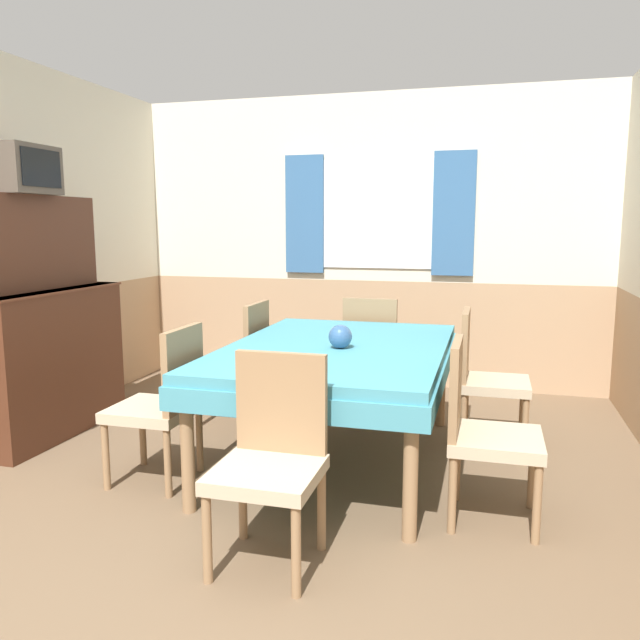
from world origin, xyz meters
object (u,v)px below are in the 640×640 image
at_px(chair_left_far, 241,359).
at_px(chair_left_near, 164,400).
at_px(chair_right_near, 482,426).
at_px(sideboard, 42,334).
at_px(chair_right_far, 484,374).
at_px(dining_table, 337,361).
at_px(vase, 340,337).
at_px(chair_head_window, 372,349).
at_px(tv, 23,170).
at_px(chair_head_near, 272,454).

relative_size(chair_left_far, chair_left_near, 1.00).
distance_m(chair_left_far, chair_right_near, 2.07).
bearing_deg(sideboard, chair_right_far, 11.29).
relative_size(dining_table, chair_right_near, 2.16).
xyz_separation_m(sideboard, vase, (2.13, -0.06, 0.09)).
height_order(chair_left_near, sideboard, sideboard).
distance_m(chair_head_window, chair_right_near, 1.95).
xyz_separation_m(chair_left_far, tv, (-1.20, -0.69, 1.33)).
bearing_deg(dining_table, sideboard, -179.22).
height_order(dining_table, chair_head_window, chair_head_window).
bearing_deg(chair_right_near, chair_head_window, -153.54).
bearing_deg(chair_head_near, chair_right_near, -144.56).
height_order(chair_left_far, vase, chair_left_far).
xyz_separation_m(chair_left_far, sideboard, (-1.23, -0.59, 0.23)).
xyz_separation_m(chair_left_far, chair_left_near, (0.00, -1.13, 0.00)).
bearing_deg(chair_right_far, chair_left_near, -57.03).
height_order(chair_right_near, vase, chair_right_near).
distance_m(chair_right_far, chair_left_near, 2.07).
distance_m(chair_left_near, tv, 1.84).
height_order(chair_left_far, chair_left_near, same).
relative_size(tv, vase, 3.12).
distance_m(chair_left_near, vase, 1.07).
xyz_separation_m(chair_right_far, tv, (-2.93, -0.69, 1.33)).
height_order(chair_right_far, vase, chair_right_far).
bearing_deg(chair_left_far, chair_right_near, -122.97).
bearing_deg(tv, chair_left_far, 29.98).
bearing_deg(chair_right_far, chair_head_near, -26.46).
height_order(dining_table, chair_left_far, chair_left_far).
relative_size(chair_head_window, chair_right_far, 1.00).
bearing_deg(chair_head_window, sideboard, -150.01).
xyz_separation_m(chair_left_far, chair_right_near, (1.73, -1.13, 0.00)).
xyz_separation_m(chair_head_near, chair_left_near, (-0.87, 0.62, 0.00)).
xyz_separation_m(dining_table, sideboard, (-2.09, -0.03, 0.07)).
height_order(dining_table, vase, vase).
bearing_deg(tv, dining_table, 3.57).
height_order(chair_left_far, chair_right_near, same).
bearing_deg(dining_table, chair_right_far, 32.97).
relative_size(sideboard, vase, 11.81).
height_order(chair_head_window, chair_left_near, same).
height_order(chair_left_near, chair_right_near, same).
bearing_deg(sideboard, vase, -1.62).
height_order(chair_right_near, sideboard, sideboard).
bearing_deg(chair_right_far, chair_head_window, -125.44).
relative_size(dining_table, chair_head_window, 2.16).
bearing_deg(sideboard, tv, -74.49).
xyz_separation_m(chair_head_near, tv, (-2.07, 1.05, 1.33)).
xyz_separation_m(sideboard, tv, (0.03, -0.10, 1.10)).
bearing_deg(chair_head_near, chair_right_far, -116.46).
distance_m(chair_right_far, vase, 1.10).
xyz_separation_m(dining_table, chair_head_near, (-0.00, -1.18, -0.16)).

